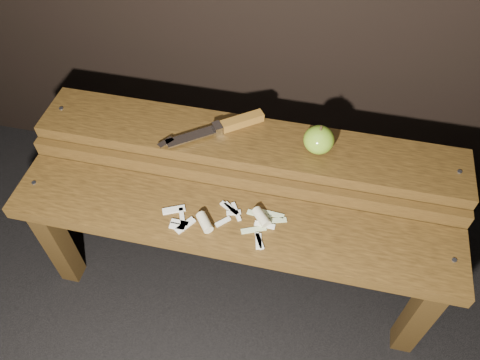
% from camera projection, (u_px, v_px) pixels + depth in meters
% --- Properties ---
extents(ground, '(60.00, 60.00, 0.00)m').
position_uv_depth(ground, '(236.00, 278.00, 1.57)').
color(ground, black).
extents(bench_front_tier, '(1.20, 0.20, 0.42)m').
position_uv_depth(bench_front_tier, '(230.00, 237.00, 1.26)').
color(bench_front_tier, '#34220D').
rests_on(bench_front_tier, ground).
extents(bench_rear_tier, '(1.20, 0.21, 0.50)m').
position_uv_depth(bench_rear_tier, '(248.00, 160.00, 1.35)').
color(bench_rear_tier, '#34220D').
rests_on(bench_rear_tier, ground).
extents(apple, '(0.08, 0.08, 0.09)m').
position_uv_depth(apple, '(319.00, 140.00, 1.23)').
color(apple, olive).
rests_on(apple, bench_rear_tier).
extents(knife, '(0.26, 0.20, 0.03)m').
position_uv_depth(knife, '(229.00, 125.00, 1.30)').
color(knife, brown).
rests_on(knife, bench_rear_tier).
extents(apple_scraps, '(0.33, 0.13, 0.03)m').
position_uv_depth(apple_scraps, '(229.00, 220.00, 1.20)').
color(apple_scraps, beige).
rests_on(apple_scraps, bench_front_tier).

